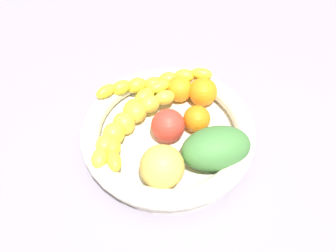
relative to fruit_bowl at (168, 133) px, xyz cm
name	(u,v)px	position (x,y,z in cm)	size (l,w,h in cm)	color
kitchen_counter	(168,148)	(0.00, 0.00, -4.56)	(120.00, 120.00, 3.00)	gray
fruit_bowl	(168,133)	(0.00, 0.00, 0.00)	(32.01, 32.01, 5.89)	silver
banana_draped_left	(127,124)	(7.04, -2.53, 1.99)	(17.98, 14.83, 4.89)	yellow
banana_draped_right	(153,83)	(0.16, -11.47, 2.31)	(24.00, 6.12, 5.76)	yellow
banana_arching_top	(128,121)	(6.80, -3.16, 2.01)	(15.08, 18.66, 5.10)	yellow
orange_front	(179,89)	(-4.61, -8.91, 1.83)	(5.24, 5.24, 5.24)	orange
orange_mid_left	(203,92)	(-8.81, -6.82, 2.06)	(5.69, 5.69, 5.69)	orange
orange_mid_right	(197,119)	(-5.69, -0.65, 1.78)	(5.14, 5.14, 5.14)	orange
mango_green	(216,148)	(-6.62, 7.21, 2.80)	(12.26, 8.04, 7.18)	#44813E
tomato_red	(166,128)	(0.39, 0.36, 2.32)	(6.22, 6.22, 6.22)	red
apple_yellow	(162,167)	(3.19, 8.70, 2.97)	(7.52, 7.52, 7.52)	#E0BB50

